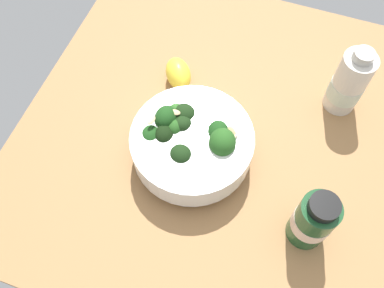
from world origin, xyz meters
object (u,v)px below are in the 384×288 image
object	(u,v)px
bowl_of_broccoli	(191,142)
lemon_wedge	(178,74)
bottle_short	(313,220)
bottle_tall	(349,83)

from	to	relation	value
bowl_of_broccoli	lemon_wedge	xyz separation A→B (cm)	(-13.38, -7.25, -1.83)
bowl_of_broccoli	bottle_short	distance (cm)	21.85
bottle_short	lemon_wedge	bearing A→B (deg)	-125.83
bowl_of_broccoli	lemon_wedge	world-z (taller)	bowl_of_broccoli
bowl_of_broccoli	bottle_tall	distance (cm)	28.39
lemon_wedge	bottle_short	bearing A→B (deg)	54.17
bottle_tall	bottle_short	world-z (taller)	bottle_tall
bowl_of_broccoli	bottle_tall	world-z (taller)	bottle_tall
bowl_of_broccoli	bottle_tall	xyz separation A→B (cm)	(-18.56, 21.43, 1.61)
bowl_of_broccoli	bottle_short	bearing A→B (deg)	71.79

